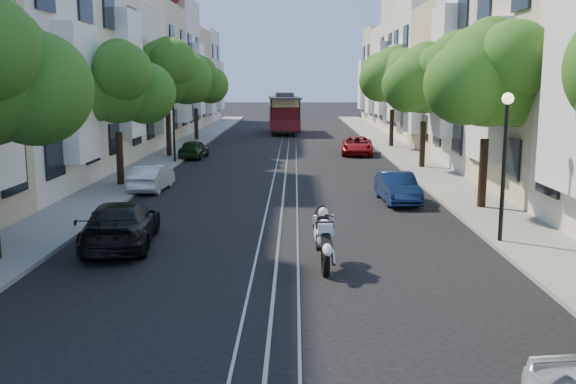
{
  "coord_description": "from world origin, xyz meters",
  "views": [
    {
      "loc": [
        0.46,
        -13.78,
        4.59
      ],
      "look_at": [
        0.25,
        5.6,
        1.23
      ],
      "focal_mm": 40.0,
      "sensor_mm": 36.0,
      "label": 1
    }
  ],
  "objects_px": {
    "lamp_west": "(173,113)",
    "parked_car_w_near": "(121,224)",
    "tree_w_c": "(168,73)",
    "lamp_east": "(505,145)",
    "parked_car_w_mid": "(152,178)",
    "tree_e_b": "(490,77)",
    "sportbike_rider": "(324,235)",
    "parked_car_e_far": "(357,146)",
    "parked_car_w_far": "(194,149)",
    "tree_e_c": "(426,81)",
    "tree_w_b": "(118,86)",
    "cable_car": "(284,111)",
    "tree_e_d": "(394,77)",
    "tree_w_d": "(196,81)",
    "parked_car_e_mid": "(398,188)"
  },
  "relations": [
    {
      "from": "lamp_west",
      "to": "parked_car_w_near",
      "type": "bearing_deg",
      "value": -84.08
    },
    {
      "from": "tree_w_c",
      "to": "lamp_east",
      "type": "height_order",
      "value": "tree_w_c"
    },
    {
      "from": "lamp_east",
      "to": "parked_car_w_mid",
      "type": "height_order",
      "value": "lamp_east"
    },
    {
      "from": "tree_e_b",
      "to": "parked_car_w_near",
      "type": "height_order",
      "value": "tree_e_b"
    },
    {
      "from": "sportbike_rider",
      "to": "parked_car_e_far",
      "type": "relative_size",
      "value": 0.51
    },
    {
      "from": "tree_w_c",
      "to": "sportbike_rider",
      "type": "distance_m",
      "value": 25.19
    },
    {
      "from": "parked_car_w_mid",
      "to": "parked_car_w_far",
      "type": "distance_m",
      "value": 11.51
    },
    {
      "from": "lamp_west",
      "to": "tree_e_c",
      "type": "bearing_deg",
      "value": -8.49
    },
    {
      "from": "tree_w_b",
      "to": "lamp_west",
      "type": "distance_m",
      "value": 8.22
    },
    {
      "from": "sportbike_rider",
      "to": "parked_car_e_far",
      "type": "height_order",
      "value": "sportbike_rider"
    },
    {
      "from": "cable_car",
      "to": "parked_car_w_near",
      "type": "relative_size",
      "value": 1.96
    },
    {
      "from": "sportbike_rider",
      "to": "cable_car",
      "type": "relative_size",
      "value": 0.24
    },
    {
      "from": "tree_e_d",
      "to": "parked_car_w_far",
      "type": "xyz_separation_m",
      "value": [
        -12.86,
        -6.48,
        -4.31
      ]
    },
    {
      "from": "tree_w_d",
      "to": "parked_car_e_mid",
      "type": "bearing_deg",
      "value": -65.68
    },
    {
      "from": "cable_car",
      "to": "tree_w_d",
      "type": "bearing_deg",
      "value": -134.0
    },
    {
      "from": "parked_car_e_far",
      "to": "parked_car_w_near",
      "type": "relative_size",
      "value": 0.94
    },
    {
      "from": "lamp_east",
      "to": "parked_car_e_far",
      "type": "distance_m",
      "value": 22.73
    },
    {
      "from": "tree_w_c",
      "to": "tree_w_d",
      "type": "distance_m",
      "value": 11.01
    },
    {
      "from": "parked_car_e_mid",
      "to": "parked_car_w_far",
      "type": "relative_size",
      "value": 1.05
    },
    {
      "from": "tree_w_d",
      "to": "sportbike_rider",
      "type": "xyz_separation_m",
      "value": [
        8.31,
        -34.4,
        -3.74
      ]
    },
    {
      "from": "tree_w_d",
      "to": "tree_w_b",
      "type": "bearing_deg",
      "value": -90.0
    },
    {
      "from": "tree_w_d",
      "to": "lamp_west",
      "type": "relative_size",
      "value": 1.57
    },
    {
      "from": "tree_w_b",
      "to": "parked_car_e_far",
      "type": "bearing_deg",
      "value": 47.42
    },
    {
      "from": "tree_e_c",
      "to": "tree_w_c",
      "type": "xyz_separation_m",
      "value": [
        -14.4,
        5.0,
        0.47
      ]
    },
    {
      "from": "tree_e_b",
      "to": "tree_w_c",
      "type": "bearing_deg",
      "value": 131.99
    },
    {
      "from": "tree_w_b",
      "to": "parked_car_w_mid",
      "type": "height_order",
      "value": "tree_w_b"
    },
    {
      "from": "tree_w_b",
      "to": "parked_car_e_mid",
      "type": "bearing_deg",
      "value": -17.01
    },
    {
      "from": "tree_e_c",
      "to": "tree_w_d",
      "type": "distance_m",
      "value": 21.53
    },
    {
      "from": "parked_car_e_far",
      "to": "parked_car_w_mid",
      "type": "xyz_separation_m",
      "value": [
        -10.0,
        -13.55,
        -0.01
      ]
    },
    {
      "from": "parked_car_e_mid",
      "to": "parked_car_e_far",
      "type": "height_order",
      "value": "parked_car_e_far"
    },
    {
      "from": "tree_w_b",
      "to": "parked_car_w_mid",
      "type": "xyz_separation_m",
      "value": [
        1.54,
        -0.99,
        -3.84
      ]
    },
    {
      "from": "lamp_west",
      "to": "cable_car",
      "type": "xyz_separation_m",
      "value": [
        5.8,
        21.61,
        -0.91
      ]
    },
    {
      "from": "parked_car_w_mid",
      "to": "lamp_east",
      "type": "bearing_deg",
      "value": 145.89
    },
    {
      "from": "tree_w_b",
      "to": "parked_car_w_near",
      "type": "bearing_deg",
      "value": -75.09
    },
    {
      "from": "tree_w_b",
      "to": "parked_car_e_far",
      "type": "relative_size",
      "value": 1.52
    },
    {
      "from": "tree_e_d",
      "to": "parked_car_e_mid",
      "type": "height_order",
      "value": "tree_e_d"
    },
    {
      "from": "parked_car_w_far",
      "to": "tree_w_b",
      "type": "bearing_deg",
      "value": 86.52
    },
    {
      "from": "tree_e_c",
      "to": "lamp_west",
      "type": "bearing_deg",
      "value": 171.51
    },
    {
      "from": "parked_car_w_mid",
      "to": "parked_car_w_far",
      "type": "relative_size",
      "value": 1.03
    },
    {
      "from": "sportbike_rider",
      "to": "parked_car_w_far",
      "type": "distance_m",
      "value": 23.9
    },
    {
      "from": "tree_e_d",
      "to": "lamp_east",
      "type": "xyz_separation_m",
      "value": [
        -0.96,
        -26.98,
        -2.02
      ]
    },
    {
      "from": "lamp_west",
      "to": "tree_e_b",
      "type": "bearing_deg",
      "value": -43.85
    },
    {
      "from": "tree_e_d",
      "to": "parked_car_e_far",
      "type": "distance_m",
      "value": 6.81
    },
    {
      "from": "tree_w_b",
      "to": "parked_car_e_far",
      "type": "distance_m",
      "value": 17.48
    },
    {
      "from": "lamp_west",
      "to": "parked_car_w_near",
      "type": "distance_m",
      "value": 18.54
    },
    {
      "from": "parked_car_e_mid",
      "to": "parked_car_w_mid",
      "type": "bearing_deg",
      "value": 162.09
    },
    {
      "from": "tree_e_d",
      "to": "parked_car_w_mid",
      "type": "distance_m",
      "value": 22.53
    },
    {
      "from": "tree_e_c",
      "to": "tree_w_b",
      "type": "bearing_deg",
      "value": -157.38
    },
    {
      "from": "lamp_west",
      "to": "parked_car_w_mid",
      "type": "relative_size",
      "value": 1.22
    },
    {
      "from": "sportbike_rider",
      "to": "parked_car_w_near",
      "type": "relative_size",
      "value": 0.48
    }
  ]
}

